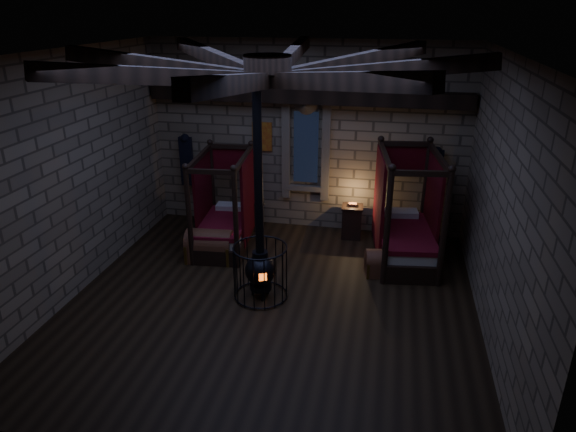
% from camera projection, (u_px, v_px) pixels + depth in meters
% --- Properties ---
extents(room, '(7.02, 7.02, 4.29)m').
position_uv_depth(room, '(269.00, 84.00, 7.62)').
color(room, black).
rests_on(room, ground).
extents(bed_left, '(1.19, 2.01, 2.01)m').
position_uv_depth(bed_left, '(225.00, 223.00, 10.98)').
color(bed_left, black).
rests_on(bed_left, ground).
extents(bed_right, '(1.38, 2.25, 2.22)m').
position_uv_depth(bed_right, '(405.00, 233.00, 10.39)').
color(bed_right, black).
rests_on(bed_right, ground).
extents(trunk_left, '(0.96, 0.65, 0.67)m').
position_uv_depth(trunk_left, '(210.00, 246.00, 10.40)').
color(trunk_left, brown).
rests_on(trunk_left, ground).
extents(trunk_right, '(0.79, 0.58, 0.53)m').
position_uv_depth(trunk_right, '(384.00, 263.00, 9.86)').
color(trunk_right, brown).
rests_on(trunk_right, ground).
extents(nightstand_left, '(0.53, 0.51, 0.85)m').
position_uv_depth(nightstand_left, '(255.00, 215.00, 11.79)').
color(nightstand_left, black).
rests_on(nightstand_left, ground).
extents(nightstand_right, '(0.48, 0.46, 0.81)m').
position_uv_depth(nightstand_right, '(352.00, 221.00, 11.38)').
color(nightstand_right, black).
rests_on(nightstand_right, ground).
extents(stove, '(0.96, 0.96, 4.05)m').
position_uv_depth(stove, '(260.00, 266.00, 8.96)').
color(stove, black).
rests_on(stove, ground).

